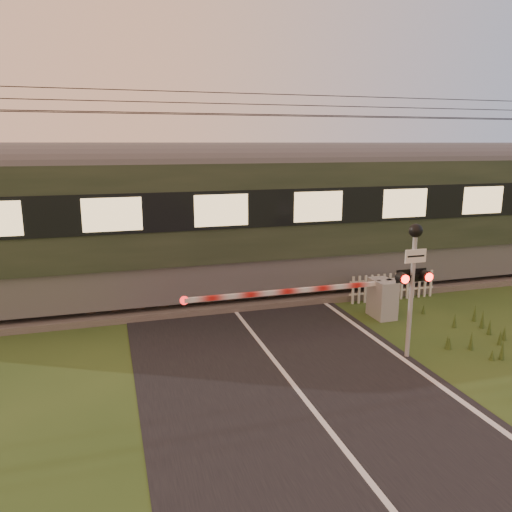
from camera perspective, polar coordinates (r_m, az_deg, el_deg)
name	(u,v)px	position (r m, az deg, el deg)	size (l,w,h in m)	color
ground	(299,393)	(9.97, 4.90, -15.29)	(160.00, 160.00, 0.00)	#274219
road	(304,398)	(9.78, 5.53, -15.82)	(6.00, 140.00, 0.03)	black
track_bed	(223,294)	(15.72, -3.84, -4.34)	(140.00, 3.40, 0.39)	#47423D
overhead_wires	(220,106)	(15.06, -4.18, 16.71)	(120.00, 0.62, 0.62)	black
boom_gate	(373,297)	(13.95, 13.19, -4.61)	(6.49, 0.82, 1.08)	gray
crossing_signal	(413,267)	(11.25, 17.53, -1.22)	(0.77, 0.34, 3.02)	gray
picket_fence	(393,286)	(15.75, 15.37, -3.37)	(2.90, 0.07, 0.85)	silver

